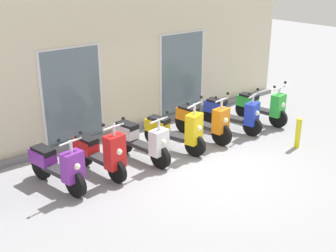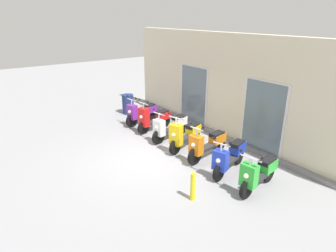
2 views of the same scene
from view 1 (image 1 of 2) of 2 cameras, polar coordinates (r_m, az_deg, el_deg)
ground_plane at (r=9.08m, az=5.85°, el=-5.63°), size 40.00×40.00×0.00m
storefront_facade at (r=10.76m, az=-5.32°, el=8.42°), size 10.54×0.50×3.55m
scooter_purple at (r=8.39m, az=-14.38°, el=-5.05°), size 0.64×1.58×1.22m
scooter_red at (r=8.72m, az=-8.87°, el=-3.42°), size 0.58×1.56×1.28m
scooter_white at (r=9.24m, az=-3.52°, el=-1.90°), size 0.63×1.62×1.19m
scooter_yellow at (r=9.68m, az=1.00°, el=-0.62°), size 0.79×1.58×1.32m
scooter_orange at (r=10.34m, az=4.63°, el=0.72°), size 0.59×1.68×1.24m
scooter_blue at (r=10.94m, az=8.44°, el=1.63°), size 0.76×1.59×1.15m
scooter_green at (r=11.63m, az=12.22°, el=2.59°), size 0.62×1.53×1.17m
curb_bollard at (r=10.33m, az=16.74°, el=-0.91°), size 0.12×0.12×0.70m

